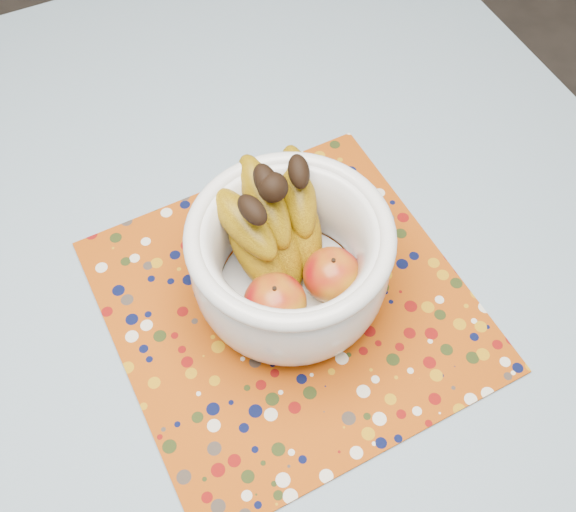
{
  "coord_description": "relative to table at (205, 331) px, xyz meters",
  "views": [
    {
      "loc": [
        -0.07,
        -0.42,
        1.51
      ],
      "look_at": [
        0.11,
        -0.04,
        0.85
      ],
      "focal_mm": 42.0,
      "sensor_mm": 36.0,
      "label": 1
    }
  ],
  "objects": [
    {
      "name": "table",
      "position": [
        0.0,
        0.0,
        0.0
      ],
      "size": [
        1.2,
        1.2,
        0.75
      ],
      "color": "brown",
      "rests_on": "ground"
    },
    {
      "name": "placemat",
      "position": [
        0.1,
        -0.06,
        0.09
      ],
      "size": [
        0.44,
        0.44,
        0.0
      ],
      "primitive_type": "cube",
      "rotation": [
        0.0,
        0.0,
        0.04
      ],
      "color": "#993D08",
      "rests_on": "tablecloth"
    },
    {
      "name": "tablecloth",
      "position": [
        0.0,
        0.0,
        0.08
      ],
      "size": [
        1.32,
        1.32,
        0.01
      ],
      "primitive_type": "cube",
      "color": "slate",
      "rests_on": "table"
    },
    {
      "name": "fruit_bowl",
      "position": [
        0.11,
        -0.03,
        0.17
      ],
      "size": [
        0.24,
        0.25,
        0.18
      ],
      "color": "silver",
      "rests_on": "placemat"
    }
  ]
}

